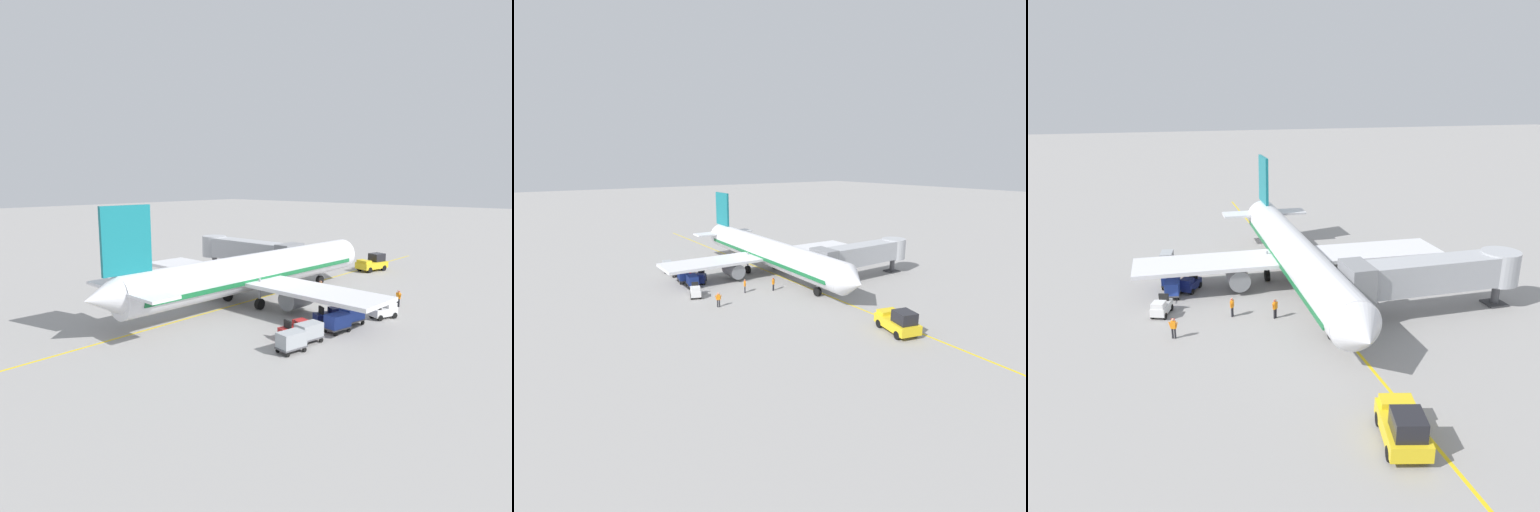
# 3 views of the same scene
# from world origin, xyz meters

# --- Properties ---
(ground_plane) EXTENTS (400.00, 400.00, 0.00)m
(ground_plane) POSITION_xyz_m (0.00, 0.00, 0.00)
(ground_plane) COLOR gray
(gate_lead_in_line) EXTENTS (0.24, 80.00, 0.01)m
(gate_lead_in_line) POSITION_xyz_m (0.00, 0.00, 0.00)
(gate_lead_in_line) COLOR gold
(gate_lead_in_line) RESTS_ON ground
(parked_airliner) EXTENTS (30.16, 37.29, 10.63)m
(parked_airliner) POSITION_xyz_m (0.72, -0.04, 3.19)
(parked_airliner) COLOR silver
(parked_airliner) RESTS_ON ground
(jet_bridge) EXTENTS (16.01, 3.50, 4.98)m
(jet_bridge) POSITION_xyz_m (-8.78, 9.10, 3.46)
(jet_bridge) COLOR #A8AAAF
(jet_bridge) RESTS_ON ground
(pushback_tractor) EXTENTS (3.24, 4.81, 2.40)m
(pushback_tractor) POSITION_xyz_m (1.66, 23.76, 1.10)
(pushback_tractor) COLOR gold
(pushback_tractor) RESTS_ON ground
(baggage_tug_lead) EXTENTS (2.32, 2.76, 1.62)m
(baggage_tug_lead) POSITION_xyz_m (10.60, -1.20, 0.71)
(baggage_tug_lead) COLOR navy
(baggage_tug_lead) RESTS_ON ground
(baggage_tug_trailing) EXTENTS (1.80, 2.72, 1.62)m
(baggage_tug_trailing) POSITION_xyz_m (10.67, -6.29, 0.71)
(baggage_tug_trailing) COLOR #B21E1E
(baggage_tug_trailing) RESTS_ON ground
(baggage_tug_spare) EXTENTS (2.01, 2.76, 1.62)m
(baggage_tug_spare) POSITION_xyz_m (13.44, 3.63, 0.71)
(baggage_tug_spare) COLOR silver
(baggage_tug_spare) RESTS_ON ground
(baggage_cart_front) EXTENTS (1.68, 2.98, 1.58)m
(baggage_cart_front) POSITION_xyz_m (12.26, -0.13, 0.95)
(baggage_cart_front) COLOR #4C4C51
(baggage_cart_front) RESTS_ON ground
(baggage_cart_second_in_train) EXTENTS (1.68, 2.98, 1.58)m
(baggage_cart_second_in_train) POSITION_xyz_m (12.43, -2.78, 0.95)
(baggage_cart_second_in_train) COLOR #4C4C51
(baggage_cart_second_in_train) RESTS_ON ground
(baggage_cart_third_in_train) EXTENTS (1.68, 2.98, 1.58)m
(baggage_cart_third_in_train) POSITION_xyz_m (12.09, -6.41, 0.95)
(baggage_cart_third_in_train) COLOR #4C4C51
(baggage_cart_third_in_train) RESTS_ON ground
(baggage_cart_tail_end) EXTENTS (1.68, 2.98, 1.58)m
(baggage_cart_tail_end) POSITION_xyz_m (12.33, -8.98, 0.95)
(baggage_cart_tail_end) COLOR #4C4C51
(baggage_cart_tail_end) RESTS_ON ground
(ground_crew_wing_walker) EXTENTS (0.63, 0.51, 1.69)m
(ground_crew_wing_walker) POSITION_xyz_m (4.35, 6.76, 0.95)
(ground_crew_wing_walker) COLOR #232328
(ground_crew_wing_walker) RESTS_ON ground
(ground_crew_loader) EXTENTS (0.71, 0.35, 1.69)m
(ground_crew_loader) POSITION_xyz_m (12.71, 8.22, 0.95)
(ground_crew_loader) COLOR #232328
(ground_crew_loader) RESTS_ON ground
(ground_crew_marshaller) EXTENTS (0.42, 0.68, 1.69)m
(ground_crew_marshaller) POSITION_xyz_m (7.73, 5.49, 0.95)
(ground_crew_marshaller) COLOR #232328
(ground_crew_marshaller) RESTS_ON ground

